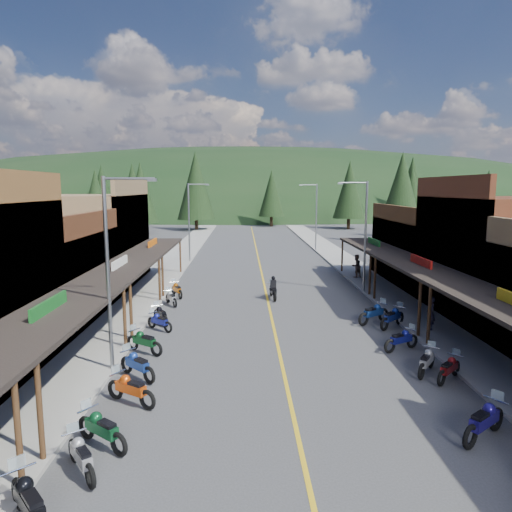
{
  "coord_description": "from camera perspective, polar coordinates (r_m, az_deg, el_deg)",
  "views": [
    {
      "loc": [
        -1.66,
        -24.18,
        7.54
      ],
      "look_at": [
        -0.78,
        6.14,
        3.0
      ],
      "focal_mm": 32.0,
      "sensor_mm": 36.0,
      "label": 1
    }
  ],
  "objects": [
    {
      "name": "streetlight_1",
      "position": [
        46.59,
        -8.2,
        4.64
      ],
      "size": [
        2.16,
        0.18,
        8.0
      ],
      "color": "gray",
      "rests_on": "ground"
    },
    {
      "name": "bike_west_6",
      "position": [
        21.85,
        -13.81,
        -10.22
      ],
      "size": [
        2.18,
        1.81,
        1.23
      ],
      "primitive_type": null,
      "rotation": [
        0.0,
        0.0,
        0.97
      ],
      "color": "#0C3F1B",
      "rests_on": "ground"
    },
    {
      "name": "bike_west_8",
      "position": [
        26.2,
        -11.82,
        -7.11
      ],
      "size": [
        1.59,
        2.04,
        1.13
      ],
      "primitive_type": null,
      "rotation": [
        0.0,
        0.0,
        0.54
      ],
      "color": "black",
      "rests_on": "ground"
    },
    {
      "name": "pine_4",
      "position": [
        86.45,
        11.61,
        8.14
      ],
      "size": [
        5.88,
        5.88,
        12.5
      ],
      "color": "black",
      "rests_on": "ground"
    },
    {
      "name": "bike_east_6",
      "position": [
        22.63,
        17.71,
        -9.81
      ],
      "size": [
        2.12,
        1.54,
        1.16
      ],
      "primitive_type": null,
      "rotation": [
        0.0,
        0.0,
        -1.09
      ],
      "color": "navy",
      "rests_on": "ground"
    },
    {
      "name": "ridge_hill",
      "position": [
        159.37,
        -1.06,
        5.8
      ],
      "size": [
        310.0,
        140.0,
        60.0
      ],
      "primitive_type": "ellipsoid",
      "color": "black",
      "rests_on": "ground"
    },
    {
      "name": "bike_west_7",
      "position": [
        25.04,
        -11.97,
        -7.91
      ],
      "size": [
        1.85,
        1.71,
        1.08
      ],
      "primitive_type": null,
      "rotation": [
        0.0,
        0.0,
        0.86
      ],
      "color": "navy",
      "rests_on": "ground"
    },
    {
      "name": "streetlight_3",
      "position": [
        54.95,
        7.39,
        5.23
      ],
      "size": [
        2.16,
        0.18,
        8.0
      ],
      "color": "gray",
      "rests_on": "ground"
    },
    {
      "name": "shop_west_3",
      "position": [
        37.71,
        -20.41,
        1.86
      ],
      "size": [
        10.9,
        10.2,
        8.2
      ],
      "color": "brown",
      "rests_on": "ground"
    },
    {
      "name": "sidewalk_west",
      "position": [
        45.36,
        -10.57,
        -1.11
      ],
      "size": [
        3.4,
        94.0,
        0.15
      ],
      "primitive_type": "cube",
      "color": "gray",
      "rests_on": "ground"
    },
    {
      "name": "pine_1",
      "position": [
        96.8,
        -15.15,
        8.04
      ],
      "size": [
        5.88,
        5.88,
        12.5
      ],
      "color": "black",
      "rests_on": "ground"
    },
    {
      "name": "bike_east_4",
      "position": [
        19.94,
        23.0,
        -12.7
      ],
      "size": [
        1.86,
        1.81,
        1.11
      ],
      "primitive_type": null,
      "rotation": [
        0.0,
        0.0,
        -0.81
      ],
      "color": "maroon",
      "rests_on": "ground"
    },
    {
      "name": "sidewalk_east",
      "position": [
        45.99,
        11.39,
        -1.0
      ],
      "size": [
        3.4,
        94.0,
        0.15
      ],
      "primitive_type": "cube",
      "color": "gray",
      "rests_on": "ground"
    },
    {
      "name": "shop_east_2",
      "position": [
        30.4,
        28.88,
        -0.15
      ],
      "size": [
        10.9,
        9.0,
        8.2
      ],
      "color": "#562B19",
      "rests_on": "ground"
    },
    {
      "name": "pedestrian_east_a",
      "position": [
        25.82,
        21.02,
        -6.67
      ],
      "size": [
        0.45,
        0.66,
        1.76
      ],
      "primitive_type": "imported",
      "rotation": [
        0.0,
        0.0,
        -1.61
      ],
      "color": "#262233",
      "rests_on": "sidewalk_east"
    },
    {
      "name": "bike_east_7",
      "position": [
        26.02,
        16.69,
        -7.23
      ],
      "size": [
        2.17,
        2.05,
        1.28
      ],
      "primitive_type": null,
      "rotation": [
        0.0,
        0.0,
        -0.84
      ],
      "color": "navy",
      "rests_on": "ground"
    },
    {
      "name": "pine_0",
      "position": [
        94.33,
        -25.84,
        7.03
      ],
      "size": [
        5.04,
        5.04,
        11.0
      ],
      "color": "black",
      "rests_on": "ground"
    },
    {
      "name": "pine_5",
      "position": [
        102.58,
        18.89,
        8.31
      ],
      "size": [
        6.72,
        6.72,
        14.0
      ],
      "color": "black",
      "rests_on": "ground"
    },
    {
      "name": "centerline",
      "position": [
        44.85,
        0.49,
        -1.16
      ],
      "size": [
        0.15,
        90.0,
        0.01
      ],
      "primitive_type": "cube",
      "color": "gold",
      "rests_on": "ground"
    },
    {
      "name": "bike_east_8",
      "position": [
        26.52,
        14.5,
        -6.81
      ],
      "size": [
        2.33,
        1.88,
        1.31
      ],
      "primitive_type": null,
      "rotation": [
        0.0,
        0.0,
        -1.0
      ],
      "color": "navy",
      "rests_on": "ground"
    },
    {
      "name": "pine_7",
      "position": [
        104.68,
        -18.69,
        7.9
      ],
      "size": [
        5.88,
        5.88,
        12.5
      ],
      "color": "black",
      "rests_on": "ground"
    },
    {
      "name": "pine_3",
      "position": [
        90.37,
        1.95,
        7.84
      ],
      "size": [
        5.04,
        5.04,
        11.0
      ],
      "color": "black",
      "rests_on": "ground"
    },
    {
      "name": "bike_west_3",
      "position": [
        14.9,
        -18.74,
        -19.64
      ],
      "size": [
        2.16,
        1.9,
        1.24
      ],
      "primitive_type": null,
      "rotation": [
        0.0,
        0.0,
        0.91
      ],
      "color": "#0E4723",
      "rests_on": "ground"
    },
    {
      "name": "bike_east_3",
      "position": [
        16.07,
        26.64,
        -17.79
      ],
      "size": [
        2.31,
        1.99,
        1.32
      ],
      "primitive_type": null,
      "rotation": [
        0.0,
        0.0,
        -0.93
      ],
      "color": "navy",
      "rests_on": "ground"
    },
    {
      "name": "streetlight_2",
      "position": [
        33.46,
        13.28,
        3.0
      ],
      "size": [
        2.16,
        0.18,
        8.0
      ],
      "color": "gray",
      "rests_on": "ground"
    },
    {
      "name": "bike_west_10",
      "position": [
        32.21,
        -9.86,
        -4.09
      ],
      "size": [
        1.51,
        2.13,
        1.17
      ],
      "primitive_type": null,
      "rotation": [
        0.0,
        0.0,
        0.46
      ],
      "color": "#AF570C",
      "rests_on": "ground"
    },
    {
      "name": "bike_east_5",
      "position": [
        20.31,
        20.56,
        -12.08
      ],
      "size": [
        1.77,
        2.05,
        1.17
      ],
      "primitive_type": null,
      "rotation": [
        0.0,
        0.0,
        -0.64
      ],
      "color": "gray",
      "rests_on": "ground"
    },
    {
      "name": "pine_8",
      "position": [
        67.35,
        -19.37,
        6.71
      ],
      "size": [
        4.48,
        4.48,
        10.0
      ],
      "color": "black",
      "rests_on": "ground"
    },
    {
      "name": "streetlight_0",
      "position": [
        19.19,
        -17.66,
        -1.12
      ],
      "size": [
        2.16,
        0.18,
        8.0
      ],
      "color": "gray",
      "rests_on": "ground"
    },
    {
      "name": "shop_east_3",
      "position": [
        39.01,
        21.63,
        0.54
      ],
      "size": [
        10.9,
        10.2,
        6.2
      ],
      "color": "#4C2D16",
      "rests_on": "ground"
    },
    {
      "name": "ground",
      "position": [
        25.38,
        2.19,
        -8.77
      ],
      "size": [
        220.0,
        220.0,
        0.0
      ],
      "primitive_type": "plane",
      "color": "#38383A",
      "rests_on": "ground"
    },
    {
      "name": "pine_9",
      "position": [
        73.8,
        18.84,
        7.16
      ],
      "size": [
        4.93,
        4.93,
        10.8
      ],
      "color": "black",
      "rests_on": "ground"
    },
    {
      "name": "bike_west_4",
      "position": [
        17.15,
        -15.39,
        -15.57
      ],
      "size": [
        2.25,
        1.81,
        1.26
      ],
      "primitive_type": null,
      "rotation": [
        0.0,
        0.0,
        1.0
      ],
      "color": "#CB470E",
      "rests_on": "ground"
    },
    {
      "name": "bike_west_9",
      "position": [
        30.11,
        -10.56,
        -5.08
      ],
      "size": [
        1.45,
        1.95,
        1.07
      ],
      "primitive_type": null,
      "rotation": [
        0.0,
        0.0,
        0.5
      ],
      "color": "#A1A2A7",
      "rests_on": "ground"
    },
    {
      "name": "pine_10",
      "position": [
        75.97,
        -14.21,
        7.69
      ],
      "size": [
        5.38,
        5.38,
        11.6
      ],
      "color": "black",
      "rests_on": "ground"
    },
    {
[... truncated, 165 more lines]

